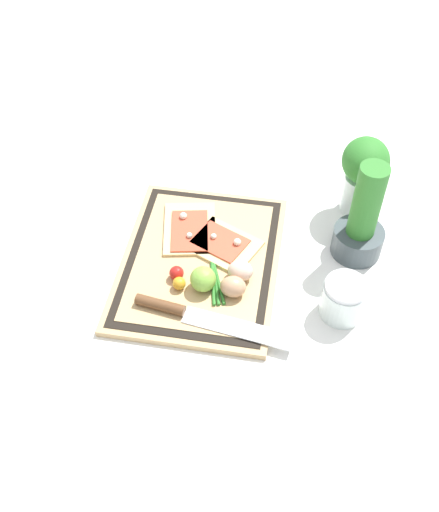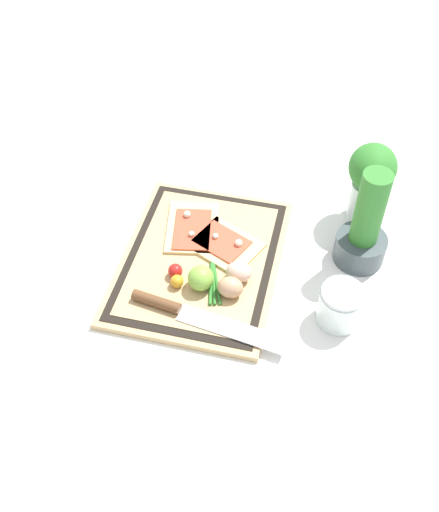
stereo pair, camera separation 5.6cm
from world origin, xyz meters
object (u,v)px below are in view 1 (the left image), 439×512
Objects in this scene: sauce_jar at (343,301)px; herb_glass at (363,171)px; pizza_slice_far at (223,244)px; herb_pot at (361,225)px; pizza_slice_near at (190,229)px; knife at (187,313)px; lime at (203,279)px; cherry_tomato_red at (177,273)px; cherry_tomato_yellow at (179,283)px; egg_brown at (233,287)px; egg_pink at (240,271)px.

herb_glass reaches higher than sauce_jar.
pizza_slice_far is 0.74× the size of herb_pot.
pizza_slice_near is 0.23m from knife.
herb_pot is (-0.05, 0.28, 0.06)m from pizza_slice_far.
knife is 0.08m from lime.
knife is 0.10m from cherry_tomato_red.
cherry_tomato_red is at bearing -156.78° from cherry_tomato_yellow.
egg_brown and egg_pink have the same top height.
egg_brown is 0.60× the size of sauce_jar.
knife is at bearing -76.52° from sauce_jar.
cherry_tomato_yellow is at bearing -28.51° from pizza_slice_far.
herb_pot is at bearing 99.79° from pizza_slice_far.
herb_pot is (-0.02, 0.36, 0.06)m from pizza_slice_near.
knife is 6.12× the size of egg_pink.
pizza_slice_far is at bearing -80.21° from herb_pot.
lime is at bearing -90.55° from sauce_jar.
herb_glass reaches higher than knife.
egg_brown is 1.75× the size of cherry_tomato_red.
pizza_slice_near is at bearing -169.77° from knife.
herb_pot reaches higher than knife.
egg_pink is at bearing 141.65° from knife.
herb_pot is (-0.24, 0.32, 0.06)m from knife.
pizza_slice_near is at bearing -112.40° from pizza_slice_far.
herb_pot is (-0.17, 0.24, 0.04)m from egg_brown.
pizza_slice_far is at bearing -56.84° from herb_glass.
cherry_tomato_yellow is (0.02, 0.01, -0.00)m from cherry_tomato_red.
egg_pink is 1.00× the size of lime.
lime is at bearing 74.62° from cherry_tomato_red.
sauce_jar is at bearing 64.48° from pizza_slice_far.
egg_brown is at bearing -11.02° from egg_pink.
knife is 0.41m from herb_pot.
pizza_slice_far is 3.28× the size of lime.
pizza_slice_near is 0.09m from pizza_slice_far.
knife is 10.68× the size of cherry_tomato_red.
pizza_slice_near is at bearing -158.91° from lime.
herb_glass reaches higher than lime.
pizza_slice_near is 0.16m from lime.
pizza_slice_near is 0.93× the size of herb_glass.
knife is at bearing -40.37° from herb_glass.
egg_brown is 1.94× the size of cherry_tomato_yellow.
knife is 6.12× the size of egg_brown.
egg_brown is at bearing -37.95° from herb_glass.
herb_glass is at bearing -178.92° from herb_pot.
sauce_jar is at bearing 103.48° from knife.
egg_brown is 0.04m from egg_pink.
cherry_tomato_yellow is 0.47m from herb_glass.
cherry_tomato_yellow is at bearing -48.33° from herb_glass.
herb_pot is 1.23× the size of herb_glass.
cherry_tomato_yellow is at bearing -88.98° from sauce_jar.
lime reaches higher than egg_pink.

